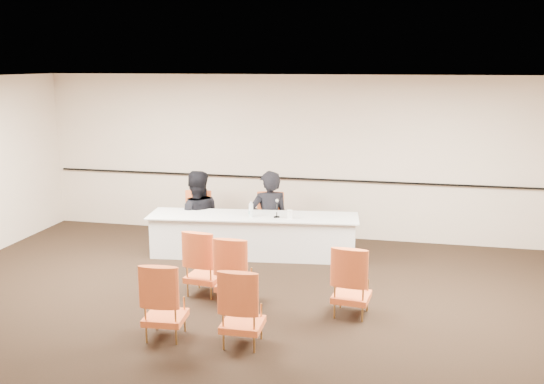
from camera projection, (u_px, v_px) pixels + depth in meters
The scene contains 19 objects.
floor at pixel (247, 321), 7.68m from camera, with size 10.00×10.00×0.00m, color black.
ceiling at pixel (245, 81), 7.05m from camera, with size 10.00×10.00×0.00m, color white.
wall_back at pixel (302, 157), 11.18m from camera, with size 10.00×0.04×3.00m, color beige.
wall_rail at pixel (302, 179), 11.22m from camera, with size 9.80×0.04×0.03m, color black.
panel_table at pixel (253, 236), 10.21m from camera, with size 3.51×0.82×0.70m, color white, non-canonical shape.
panelist_main at pixel (269, 224), 10.70m from camera, with size 0.70×0.46×1.91m, color black.
panelist_main_chair at pixel (269, 221), 10.68m from camera, with size 0.50×0.50×0.95m, color #E75929, non-canonical shape.
panelist_second at pixel (197, 222), 10.82m from camera, with size 0.90×0.70×1.86m, color black.
panelist_second_chair at pixel (196, 219), 10.81m from camera, with size 0.50×0.50×0.95m, color #E75929, non-canonical shape.
papers at pixel (286, 216), 10.06m from camera, with size 0.30×0.22×0.00m, color silver.
microphone at pixel (277, 209), 9.97m from camera, with size 0.10×0.20×0.28m, color black, non-canonical shape.
water_bottle at pixel (251, 209), 10.04m from camera, with size 0.08×0.08×0.25m, color #17777E, non-canonical shape.
drinking_glass at pixel (251, 214), 10.03m from camera, with size 0.06×0.06×0.10m, color silver.
coffee_cup at pixel (290, 214), 9.91m from camera, with size 0.09×0.09×0.14m, color white.
aud_chair_front_left at pixel (204, 262), 8.49m from camera, with size 0.50×0.50×0.95m, color #E75929, non-canonical shape.
aud_chair_front_mid at pixel (235, 269), 8.18m from camera, with size 0.50×0.50×0.95m, color #E75929, non-canonical shape.
aud_chair_front_right at pixel (352, 280), 7.77m from camera, with size 0.50×0.50×0.95m, color #E75929, non-canonical shape.
aud_chair_back_left at pixel (165, 299), 7.14m from camera, with size 0.50×0.50×0.95m, color #E75929, non-canonical shape.
aud_chair_back_mid at pixel (242, 306), 6.95m from camera, with size 0.50×0.50×0.95m, color #E75929, non-canonical shape.
Camera 1 is at (1.87, -6.92, 3.21)m, focal length 40.00 mm.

